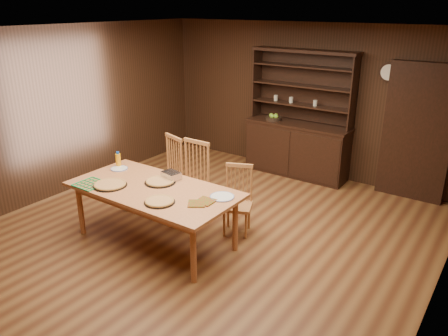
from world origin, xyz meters
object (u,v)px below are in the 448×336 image
Objects in this scene: chair_left at (169,170)px; chair_right at (238,197)px; dining_table at (154,193)px; chair_center at (193,178)px; juice_bottle at (118,160)px; china_hutch at (297,142)px.

chair_left is 1.24m from chair_right.
dining_table is 1.91× the size of chair_center.
dining_table is at bearing -40.97° from chair_left.
dining_table is 2.32× the size of chair_right.
chair_right is at bearing 19.63° from juice_bottle.
chair_center is (-0.04, 0.82, -0.08)m from dining_table.
chair_left is at bearing -112.40° from china_hutch.
juice_bottle reaches higher than dining_table.
chair_center reaches higher than juice_bottle.
juice_bottle is at bearing 176.29° from chair_right.
dining_table is 1.12m from chair_right.
china_hutch reaches higher than chair_right.
chair_center is at bearing 159.65° from chair_right.
chair_center is at bearing -100.62° from china_hutch.
chair_left is (-0.54, 0.89, -0.10)m from dining_table.
china_hutch is at bearing 82.74° from dining_table.
chair_right is at bearing 15.95° from chair_left.
china_hutch is at bearing 73.58° from chair_right.
chair_left is 5.06× the size of juice_bottle.
dining_table is 0.82m from chair_center.
juice_bottle is (-1.61, -0.58, 0.36)m from chair_right.
juice_bottle is at bearing -114.51° from china_hutch.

